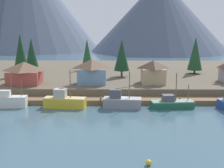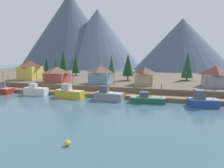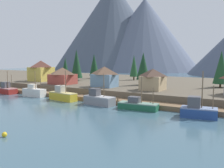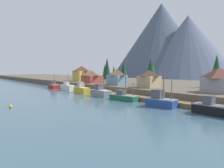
{
  "view_description": "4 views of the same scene",
  "coord_description": "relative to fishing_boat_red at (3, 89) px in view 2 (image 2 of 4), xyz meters",
  "views": [
    {
      "loc": [
        -1.18,
        -60.96,
        15.86
      ],
      "look_at": [
        -1.71,
        1.59,
        4.11
      ],
      "focal_mm": 49.8,
      "sensor_mm": 36.0,
      "label": 1
    },
    {
      "loc": [
        14.18,
        -47.15,
        10.89
      ],
      "look_at": [
        -0.29,
        3.07,
        3.5
      ],
      "focal_mm": 30.23,
      "sensor_mm": 36.0,
      "label": 2
    },
    {
      "loc": [
        31.93,
        -46.66,
        10.49
      ],
      "look_at": [
        0.34,
        3.55,
        4.3
      ],
      "focal_mm": 39.09,
      "sensor_mm": 36.0,
      "label": 3
    },
    {
      "loc": [
        48.17,
        -37.78,
        8.0
      ],
      "look_at": [
        1.92,
        1.03,
        3.7
      ],
      "focal_mm": 32.07,
      "sensor_mm": 36.0,
      "label": 4
    }
  ],
  "objects": [
    {
      "name": "ground_plane",
      "position": [
        33.68,
        21.83,
        -1.67
      ],
      "size": [
        400.0,
        400.0,
        1.0
      ],
      "primitive_type": "cube",
      "color": "#3D5B6B"
    },
    {
      "name": "fishing_boat_red",
      "position": [
        0.0,
        0.0,
        0.0
      ],
      "size": [
        6.22,
        3.37,
        6.79
      ],
      "rotation": [
        0.0,
        0.0,
        -0.06
      ],
      "color": "maroon",
      "rests_on": "ground_plane"
    },
    {
      "name": "fishing_boat_white",
      "position": [
        11.54,
        0.38,
        0.08
      ],
      "size": [
        6.98,
        2.66,
        7.09
      ],
      "rotation": [
        0.0,
        0.0,
        0.05
      ],
      "color": "silver",
      "rests_on": "ground_plane"
    },
    {
      "name": "conifer_far_right",
      "position": [
        55.22,
        28.5,
        6.96
      ],
      "size": [
        4.15,
        4.15,
        10.26
      ],
      "color": "#4C3823",
      "rests_on": "shoreline_bank"
    },
    {
      "name": "mountain_west_peak",
      "position": [
        -59.61,
        156.02,
        40.52
      ],
      "size": [
        111.82,
        111.82,
        83.37
      ],
      "primitive_type": "cone",
      "color": "#475160",
      "rests_on": "ground_plane"
    },
    {
      "name": "conifer_mid_left",
      "position": [
        7.42,
        23.44,
        7.48
      ],
      "size": [
        4.19,
        4.19,
        11.31
      ],
      "color": "#4C3823",
      "rests_on": "shoreline_bank"
    },
    {
      "name": "house_yellow",
      "position": [
        -2.54,
        15.62,
        5.07
      ],
      "size": [
        7.43,
        7.1,
        7.32
      ],
      "color": "gold",
      "rests_on": "shoreline_bank"
    },
    {
      "name": "conifer_mid_right",
      "position": [
        -7.76,
        33.81,
        6.39
      ],
      "size": [
        2.78,
        2.78,
        8.57
      ],
      "color": "#4C3823",
      "rests_on": "shoreline_bank"
    },
    {
      "name": "house_red",
      "position": [
        11.64,
        11.67,
        4.01
      ],
      "size": [
        7.58,
        6.44,
        5.24
      ],
      "color": "#9E4238",
      "rests_on": "shoreline_bank"
    },
    {
      "name": "shoreline_bank",
      "position": [
        33.68,
        33.83,
        0.08
      ],
      "size": [
        400.0,
        56.0,
        2.5
      ],
      "primitive_type": "cube",
      "color": "brown",
      "rests_on": "ground_plane"
    },
    {
      "name": "conifer_centre",
      "position": [
        34.37,
        22.49,
        7.09
      ],
      "size": [
        4.06,
        4.06,
        9.86
      ],
      "color": "#4C3823",
      "rests_on": "shoreline_bank"
    },
    {
      "name": "conifer_back_right",
      "position": [
        23.98,
        36.77,
        6.7
      ],
      "size": [
        3.16,
        3.16,
        9.47
      ],
      "color": "#4C3823",
      "rests_on": "shoreline_bank"
    },
    {
      "name": "fishing_boat_green",
      "position": [
        43.7,
        -0.03,
        -0.25
      ],
      "size": [
        8.41,
        3.43,
        6.92
      ],
      "rotation": [
        0.0,
        0.0,
        0.1
      ],
      "color": "#1E5B3D",
      "rests_on": "ground_plane"
    },
    {
      "name": "fishing_boat_blue",
      "position": [
        55.82,
        -0.38,
        0.16
      ],
      "size": [
        6.62,
        4.03,
        8.3
      ],
      "rotation": [
        0.0,
        0.0,
        0.17
      ],
      "color": "navy",
      "rests_on": "ground_plane"
    },
    {
      "name": "conifer_near_right",
      "position": [
        7.45,
        34.18,
        6.85
      ],
      "size": [
        3.87,
        3.87,
        9.87
      ],
      "color": "#4C3823",
      "rests_on": "shoreline_bank"
    },
    {
      "name": "house_blue",
      "position": [
        27.24,
        12.15,
        4.29
      ],
      "size": [
        6.8,
        5.13,
        5.8
      ],
      "color": "#6689A8",
      "rests_on": "shoreline_bank"
    },
    {
      "name": "fishing_boat_yellow",
      "position": [
        22.61,
        0.03,
        0.14
      ],
      "size": [
        8.36,
        3.38,
        7.57
      ],
      "rotation": [
        0.0,
        0.0,
        -0.12
      ],
      "color": "gold",
      "rests_on": "ground_plane"
    },
    {
      "name": "mountain_central_peak",
      "position": [
        -26.77,
        155.94,
        30.4
      ],
      "size": [
        96.48,
        96.48,
        63.14
      ],
      "primitive_type": "cone",
      "color": "slate",
      "rests_on": "ground_plane"
    },
    {
      "name": "house_grey",
      "position": [
        61.56,
        14.72,
        4.45
      ],
      "size": [
        6.84,
        5.97,
        6.09
      ],
      "color": "gray",
      "rests_on": "shoreline_bank"
    },
    {
      "name": "mountain_east_peak",
      "position": [
        60.35,
        138.49,
        21.43
      ],
      "size": [
        85.28,
        85.28,
        45.19
      ],
      "primitive_type": "cone",
      "color": "#4C566B",
      "rests_on": "ground_plane"
    },
    {
      "name": "dock",
      "position": [
        33.68,
        3.82,
        -0.67
      ],
      "size": [
        80.0,
        4.0,
        1.6
      ],
      "color": "brown",
      "rests_on": "ground_plane"
    },
    {
      "name": "fishing_boat_grey",
      "position": [
        33.84,
        -0.02,
        0.09
      ],
      "size": [
        7.59,
        3.45,
        7.25
      ],
      "rotation": [
        0.0,
        0.0,
        -0.09
      ],
      "color": "gray",
      "rests_on": "ground_plane"
    },
    {
      "name": "channel_buoy",
      "position": [
        36.44,
        -25.62,
        -0.82
      ],
      "size": [
        0.7,
        0.7,
        0.7
      ],
      "primitive_type": "sphere",
      "color": "gold",
      "rests_on": "ground_plane"
    },
    {
      "name": "conifer_near_left",
      "position": [
        -6.05,
        39.2,
        6.17
      ],
      "size": [
        2.36,
        2.36,
        8.06
      ],
      "color": "#4C3823",
      "rests_on": "shoreline_bank"
    },
    {
      "name": "house_tan",
      "position": [
        41.54,
        12.98,
        4.11
      ],
      "size": [
        5.64,
        5.86,
        5.44
      ],
      "color": "tan",
      "rests_on": "shoreline_bank"
    }
  ]
}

